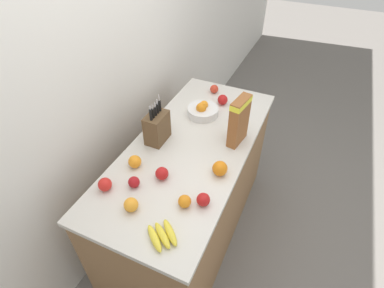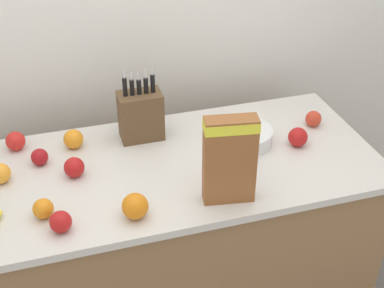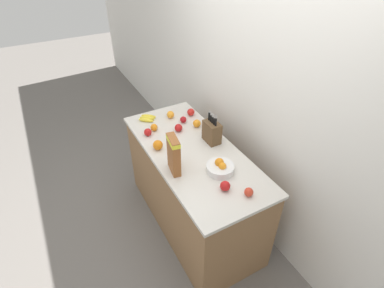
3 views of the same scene
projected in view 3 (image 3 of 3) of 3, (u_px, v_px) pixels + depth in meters
name	position (u px, v px, depth m)	size (l,w,h in m)	color
ground_plane	(193.00, 219.00, 3.16)	(14.00, 14.00, 0.00)	slate
wall_back	(251.00, 96.00, 2.61)	(9.00, 0.06, 2.60)	silver
counter	(193.00, 188.00, 2.89)	(1.62, 0.72, 0.92)	olive
knife_block	(212.00, 132.00, 2.67)	(0.17, 0.11, 0.31)	brown
cereal_box	(174.00, 154.00, 2.30)	(0.18, 0.09, 0.32)	brown
fruit_bowl	(220.00, 168.00, 2.38)	(0.22, 0.22, 0.11)	silver
banana_bunch	(147.00, 118.00, 3.01)	(0.19, 0.20, 0.04)	yellow
apple_middle	(183.00, 120.00, 2.96)	(0.06, 0.06, 0.06)	#A31419
apple_front	(225.00, 186.00, 2.21)	(0.08, 0.08, 0.08)	red
apple_rightmost	(148.00, 132.00, 2.78)	(0.07, 0.07, 0.07)	red
apple_near_bananas	(249.00, 192.00, 2.17)	(0.07, 0.07, 0.07)	red
apple_leftmost	(191.00, 112.00, 3.07)	(0.08, 0.08, 0.08)	red
apple_rear	(179.00, 128.00, 2.84)	(0.07, 0.07, 0.07)	red
orange_back_center	(197.00, 123.00, 2.90)	(0.08, 0.08, 0.08)	orange
orange_mid_left	(170.00, 115.00, 3.03)	(0.08, 0.08, 0.08)	orange
orange_near_bowl	(154.00, 127.00, 2.85)	(0.07, 0.07, 0.07)	orange
orange_front_left	(158.00, 145.00, 2.61)	(0.09, 0.09, 0.09)	orange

